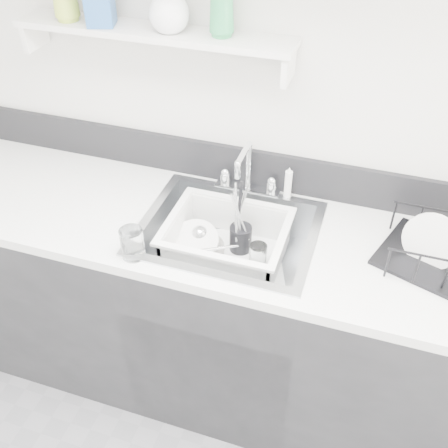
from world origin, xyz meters
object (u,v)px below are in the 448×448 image
(counter_run, at_px, (228,313))
(sink, at_px, (228,247))
(wash_tub, at_px, (227,242))
(dish_rack, at_px, (446,249))

(counter_run, bearing_deg, sink, 0.00)
(wash_tub, distance_m, dish_rack, 0.76)
(sink, xyz_separation_m, dish_rack, (0.74, 0.04, 0.16))
(counter_run, height_order, wash_tub, wash_tub)
(dish_rack, bearing_deg, wash_tub, -158.08)
(dish_rack, bearing_deg, counter_run, -157.09)
(sink, relative_size, dish_rack, 1.62)
(sink, bearing_deg, dish_rack, 3.38)
(counter_run, bearing_deg, wash_tub, 130.01)
(counter_run, distance_m, wash_tub, 0.38)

